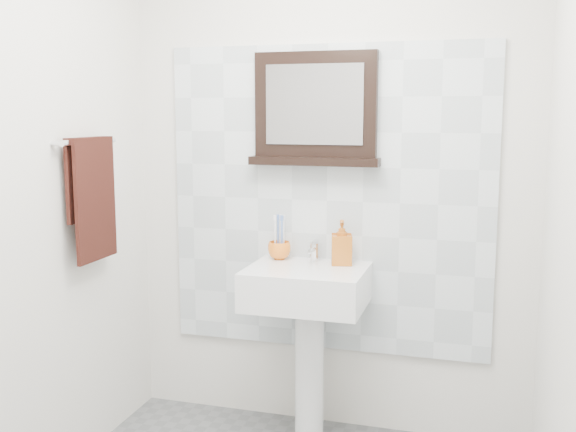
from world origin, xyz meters
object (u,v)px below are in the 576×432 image
at_px(pedestal_sink, 307,305).
at_px(soap_dispenser, 342,242).
at_px(hand_towel, 92,189).
at_px(framed_mirror, 315,112).
at_px(toothbrush_cup, 279,250).

distance_m(pedestal_sink, soap_dispenser, 0.34).
distance_m(soap_dispenser, hand_towel, 1.17).
bearing_deg(soap_dispenser, pedestal_sink, -156.97).
xyz_separation_m(pedestal_sink, hand_towel, (-0.90, -0.37, 0.56)).
distance_m(pedestal_sink, framed_mirror, 0.92).
height_order(soap_dispenser, hand_towel, hand_towel).
distance_m(pedestal_sink, hand_towel, 1.12).
xyz_separation_m(toothbrush_cup, framed_mirror, (0.17, 0.05, 0.68)).
height_order(soap_dispenser, framed_mirror, framed_mirror).
bearing_deg(hand_towel, pedestal_sink, 22.23).
height_order(pedestal_sink, framed_mirror, framed_mirror).
distance_m(toothbrush_cup, hand_towel, 0.94).
bearing_deg(soap_dispenser, hand_towel, -169.37).
bearing_deg(soap_dispenser, toothbrush_cup, 161.49).
bearing_deg(pedestal_sink, soap_dispenser, 36.85).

